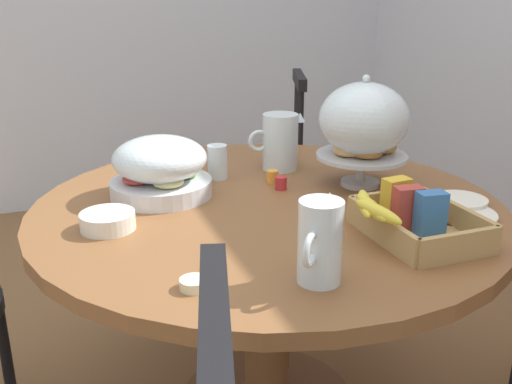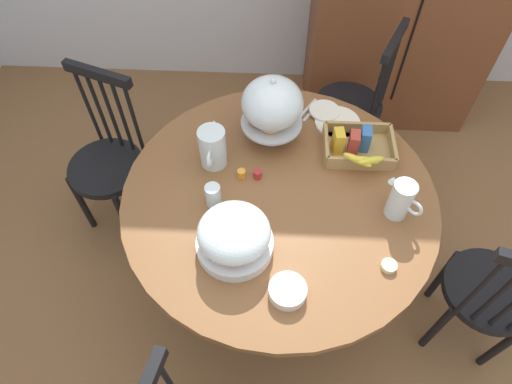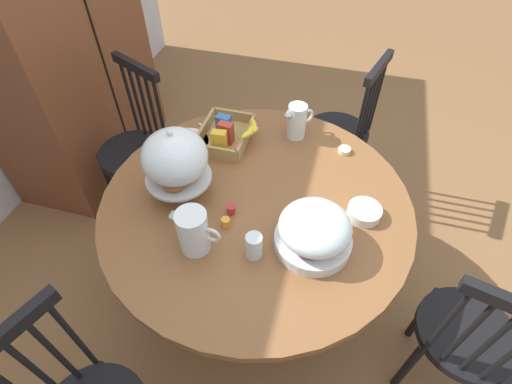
{
  "view_description": "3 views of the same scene",
  "coord_description": "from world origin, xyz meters",
  "px_view_note": "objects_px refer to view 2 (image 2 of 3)",
  "views": [
    {
      "loc": [
        1.32,
        -0.52,
        1.32
      ],
      "look_at": [
        -0.24,
        0.07,
        0.74
      ],
      "focal_mm": 40.89,
      "sensor_mm": 36.0,
      "label": 1
    },
    {
      "loc": [
        -0.19,
        -1.05,
        2.24
      ],
      "look_at": [
        -0.24,
        0.07,
        0.74
      ],
      "focal_mm": 30.71,
      "sensor_mm": 36.0,
      "label": 2
    },
    {
      "loc": [
        -1.22,
        -0.23,
        1.99
      ],
      "look_at": [
        -0.14,
        0.07,
        0.79
      ],
      "focal_mm": 27.15,
      "sensor_mm": 36.0,
      "label": 3
    }
  ],
  "objects_px": {
    "drinking_glass": "(213,196)",
    "orange_juice_pitcher": "(213,149)",
    "cereal_bowl": "(288,291)",
    "dining_table": "(278,217)",
    "windsor_chair_by_cabinet": "(489,295)",
    "fruit_platter_covered": "(234,236)",
    "windsor_chair_facing_door": "(352,107)",
    "milk_pitcher": "(400,201)",
    "china_plate_large": "(337,122)",
    "windsor_chair_far_side": "(109,164)",
    "cereal_basket": "(357,147)",
    "pastry_stand_with_dome": "(272,105)",
    "butter_dish": "(389,266)",
    "china_plate_small": "(325,111)"
  },
  "relations": [
    {
      "from": "windsor_chair_facing_door",
      "to": "drinking_glass",
      "type": "bearing_deg",
      "value": -126.74
    },
    {
      "from": "windsor_chair_by_cabinet",
      "to": "china_plate_large",
      "type": "distance_m",
      "value": 1.02
    },
    {
      "from": "windsor_chair_by_cabinet",
      "to": "milk_pitcher",
      "type": "height_order",
      "value": "windsor_chair_by_cabinet"
    },
    {
      "from": "drinking_glass",
      "to": "butter_dish",
      "type": "height_order",
      "value": "drinking_glass"
    },
    {
      "from": "dining_table",
      "to": "cereal_bowl",
      "type": "relative_size",
      "value": 9.63
    },
    {
      "from": "drinking_glass",
      "to": "china_plate_small",
      "type": "bearing_deg",
      "value": 49.7
    },
    {
      "from": "windsor_chair_by_cabinet",
      "to": "orange_juice_pitcher",
      "type": "height_order",
      "value": "windsor_chair_by_cabinet"
    },
    {
      "from": "drinking_glass",
      "to": "china_plate_large",
      "type": "bearing_deg",
      "value": 42.81
    },
    {
      "from": "orange_juice_pitcher",
      "to": "china_plate_large",
      "type": "xyz_separation_m",
      "value": [
        0.57,
        0.28,
        -0.08
      ]
    },
    {
      "from": "pastry_stand_with_dome",
      "to": "milk_pitcher",
      "type": "xyz_separation_m",
      "value": [
        0.52,
        -0.4,
        -0.11
      ]
    },
    {
      "from": "cereal_bowl",
      "to": "dining_table",
      "type": "bearing_deg",
      "value": 94.55
    },
    {
      "from": "windsor_chair_by_cabinet",
      "to": "windsor_chair_facing_door",
      "type": "distance_m",
      "value": 1.27
    },
    {
      "from": "milk_pitcher",
      "to": "china_plate_small",
      "type": "xyz_separation_m",
      "value": [
        -0.27,
        0.58,
        -0.07
      ]
    },
    {
      "from": "windsor_chair_far_side",
      "to": "orange_juice_pitcher",
      "type": "height_order",
      "value": "windsor_chair_far_side"
    },
    {
      "from": "cereal_bowl",
      "to": "butter_dish",
      "type": "relative_size",
      "value": 2.33
    },
    {
      "from": "windsor_chair_facing_door",
      "to": "milk_pitcher",
      "type": "height_order",
      "value": "windsor_chair_facing_door"
    },
    {
      "from": "dining_table",
      "to": "china_plate_small",
      "type": "height_order",
      "value": "china_plate_small"
    },
    {
      "from": "milk_pitcher",
      "to": "cereal_bowl",
      "type": "bearing_deg",
      "value": -139.49
    },
    {
      "from": "windsor_chair_by_cabinet",
      "to": "butter_dish",
      "type": "height_order",
      "value": "windsor_chair_by_cabinet"
    },
    {
      "from": "orange_juice_pitcher",
      "to": "china_plate_large",
      "type": "height_order",
      "value": "orange_juice_pitcher"
    },
    {
      "from": "windsor_chair_far_side",
      "to": "cereal_basket",
      "type": "height_order",
      "value": "windsor_chair_far_side"
    },
    {
      "from": "cereal_basket",
      "to": "china_plate_small",
      "type": "xyz_separation_m",
      "value": [
        -0.13,
        0.26,
        -0.03
      ]
    },
    {
      "from": "pastry_stand_with_dome",
      "to": "orange_juice_pitcher",
      "type": "xyz_separation_m",
      "value": [
        -0.25,
        -0.17,
        -0.11
      ]
    },
    {
      "from": "windsor_chair_facing_door",
      "to": "cereal_bowl",
      "type": "bearing_deg",
      "value": -106.58
    },
    {
      "from": "pastry_stand_with_dome",
      "to": "cereal_basket",
      "type": "distance_m",
      "value": 0.43
    },
    {
      "from": "windsor_chair_by_cabinet",
      "to": "windsor_chair_far_side",
      "type": "relative_size",
      "value": 1.0
    },
    {
      "from": "cereal_bowl",
      "to": "drinking_glass",
      "type": "xyz_separation_m",
      "value": [
        -0.31,
        0.39,
        0.03
      ]
    },
    {
      "from": "dining_table",
      "to": "windsor_chair_by_cabinet",
      "type": "xyz_separation_m",
      "value": [
        0.93,
        -0.29,
        -0.1
      ]
    },
    {
      "from": "fruit_platter_covered",
      "to": "cereal_basket",
      "type": "relative_size",
      "value": 0.95
    },
    {
      "from": "orange_juice_pitcher",
      "to": "butter_dish",
      "type": "xyz_separation_m",
      "value": [
        0.71,
        -0.49,
        -0.08
      ]
    },
    {
      "from": "drinking_glass",
      "to": "butter_dish",
      "type": "bearing_deg",
      "value": -20.69
    },
    {
      "from": "windsor_chair_facing_door",
      "to": "milk_pitcher",
      "type": "relative_size",
      "value": 5.41
    },
    {
      "from": "dining_table",
      "to": "pastry_stand_with_dome",
      "type": "relative_size",
      "value": 3.92
    },
    {
      "from": "windsor_chair_by_cabinet",
      "to": "fruit_platter_covered",
      "type": "relative_size",
      "value": 3.25
    },
    {
      "from": "milk_pitcher",
      "to": "china_plate_small",
      "type": "relative_size",
      "value": 1.2
    },
    {
      "from": "orange_juice_pitcher",
      "to": "butter_dish",
      "type": "distance_m",
      "value": 0.87
    },
    {
      "from": "pastry_stand_with_dome",
      "to": "butter_dish",
      "type": "relative_size",
      "value": 5.73
    },
    {
      "from": "drinking_glass",
      "to": "orange_juice_pitcher",
      "type": "bearing_deg",
      "value": 95.9
    },
    {
      "from": "milk_pitcher",
      "to": "dining_table",
      "type": "bearing_deg",
      "value": 170.84
    },
    {
      "from": "pastry_stand_with_dome",
      "to": "drinking_glass",
      "type": "relative_size",
      "value": 3.13
    },
    {
      "from": "dining_table",
      "to": "china_plate_large",
      "type": "bearing_deg",
      "value": 57.89
    },
    {
      "from": "windsor_chair_facing_door",
      "to": "orange_juice_pitcher",
      "type": "bearing_deg",
      "value": -135.59
    },
    {
      "from": "dining_table",
      "to": "windsor_chair_far_side",
      "type": "xyz_separation_m",
      "value": [
        -0.91,
        0.36,
        -0.1
      ]
    },
    {
      "from": "windsor_chair_by_cabinet",
      "to": "drinking_glass",
      "type": "xyz_separation_m",
      "value": [
        -1.2,
        0.22,
        0.34
      ]
    },
    {
      "from": "cereal_basket",
      "to": "butter_dish",
      "type": "distance_m",
      "value": 0.58
    },
    {
      "from": "china_plate_large",
      "to": "cereal_bowl",
      "type": "xyz_separation_m",
      "value": [
        -0.24,
        -0.89,
        0.02
      ]
    },
    {
      "from": "orange_juice_pitcher",
      "to": "china_plate_small",
      "type": "distance_m",
      "value": 0.62
    },
    {
      "from": "orange_juice_pitcher",
      "to": "milk_pitcher",
      "type": "xyz_separation_m",
      "value": [
        0.78,
        -0.24,
        -0.0
      ]
    },
    {
      "from": "dining_table",
      "to": "pastry_stand_with_dome",
      "type": "height_order",
      "value": "pastry_stand_with_dome"
    },
    {
      "from": "windsor_chair_by_cabinet",
      "to": "cereal_basket",
      "type": "bearing_deg",
      "value": 137.44
    }
  ]
}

